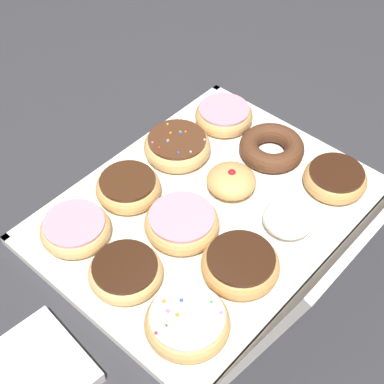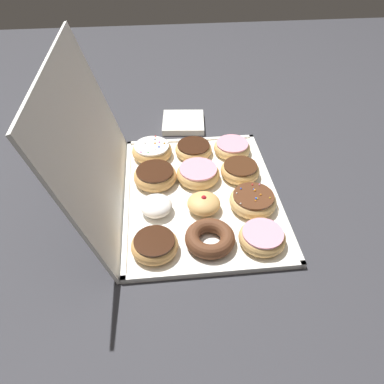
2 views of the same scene
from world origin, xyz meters
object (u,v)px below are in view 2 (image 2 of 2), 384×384
at_px(chocolate_frosted_donut_7, 195,149).
at_px(chocolate_frosted_donut_10, 155,176).
at_px(pink_frosted_donut_3, 232,147).
at_px(chocolate_frosted_donut_2, 240,170).
at_px(donut_box, 201,194).
at_px(sprinkle_donut_11, 152,150).
at_px(pink_frosted_donut_0, 262,237).
at_px(chocolate_cake_ring_donut_4, 210,238).
at_px(jelly_filled_donut_5, 205,203).
at_px(sprinkle_donut_1, 253,201).
at_px(pink_frosted_donut_6, 197,174).
at_px(powdered_filled_donut_9, 156,206).
at_px(chocolate_frosted_donut_8, 155,245).
at_px(napkin_stack, 183,122).

height_order(chocolate_frosted_donut_7, chocolate_frosted_donut_10, chocolate_frosted_donut_10).
xyz_separation_m(pink_frosted_donut_3, chocolate_frosted_donut_7, (0.00, 0.12, -0.00)).
relative_size(chocolate_frosted_donut_2, pink_frosted_donut_3, 0.98).
relative_size(donut_box, sprinkle_donut_11, 4.40).
height_order(pink_frosted_donut_0, chocolate_frosted_donut_10, chocolate_frosted_donut_10).
bearing_deg(chocolate_cake_ring_donut_4, donut_box, -0.04).
xyz_separation_m(pink_frosted_donut_0, jelly_filled_donut_5, (0.13, 0.12, 0.00)).
distance_m(sprinkle_donut_1, pink_frosted_donut_3, 0.25).
distance_m(chocolate_frosted_donut_2, pink_frosted_donut_6, 0.12).
bearing_deg(sprinkle_donut_11, chocolate_cake_ring_donut_4, -160.96).
bearing_deg(pink_frosted_donut_3, powdered_filled_donut_9, 135.06).
bearing_deg(pink_frosted_donut_6, chocolate_frosted_donut_2, -88.74).
relative_size(pink_frosted_donut_3, pink_frosted_donut_6, 0.93).
bearing_deg(pink_frosted_donut_0, jelly_filled_donut_5, 43.15).
distance_m(donut_box, sprinkle_donut_11, 0.23).
relative_size(sprinkle_donut_1, powdered_filled_donut_9, 1.49).
distance_m(chocolate_cake_ring_donut_4, pink_frosted_donut_6, 0.24).
xyz_separation_m(pink_frosted_donut_6, chocolate_frosted_donut_8, (-0.25, 0.13, -0.00)).
bearing_deg(napkin_stack, sprinkle_donut_1, -162.07).
distance_m(sprinkle_donut_1, chocolate_cake_ring_donut_4, 0.17).
xyz_separation_m(pink_frosted_donut_0, chocolate_frosted_donut_8, (0.00, 0.25, 0.00)).
relative_size(pink_frosted_donut_3, powdered_filled_donut_9, 1.38).
relative_size(powdered_filled_donut_9, sprinkle_donut_11, 0.67).
distance_m(pink_frosted_donut_6, chocolate_frosted_donut_8, 0.28).
height_order(jelly_filled_donut_5, napkin_stack, jelly_filled_donut_5).
distance_m(pink_frosted_donut_0, chocolate_cake_ring_donut_4, 0.12).
bearing_deg(chocolate_frosted_donut_2, pink_frosted_donut_0, -179.76).
bearing_deg(pink_frosted_donut_0, chocolate_frosted_donut_8, 89.60).
height_order(chocolate_frosted_donut_2, chocolate_cake_ring_donut_4, chocolate_frosted_donut_2).
xyz_separation_m(jelly_filled_donut_5, sprinkle_donut_11, (0.25, 0.13, -0.00)).
relative_size(sprinkle_donut_1, jelly_filled_donut_5, 1.43).
distance_m(chocolate_frosted_donut_8, sprinkle_donut_11, 0.38).
distance_m(chocolate_frosted_donut_7, sprinkle_donut_11, 0.13).
bearing_deg(pink_frosted_donut_0, napkin_stack, 13.58).
bearing_deg(napkin_stack, chocolate_frosted_donut_10, 161.55).
distance_m(chocolate_frosted_donut_2, chocolate_frosted_donut_8, 0.35).
bearing_deg(chocolate_frosted_donut_7, donut_box, 178.81).
height_order(powdered_filled_donut_9, chocolate_frosted_donut_10, same).
height_order(jelly_filled_donut_5, sprinkle_donut_11, jelly_filled_donut_5).
height_order(jelly_filled_donut_5, chocolate_frosted_donut_7, jelly_filled_donut_5).
relative_size(pink_frosted_donut_0, chocolate_frosted_donut_8, 1.02).
height_order(powdered_filled_donut_9, napkin_stack, powdered_filled_donut_9).
bearing_deg(donut_box, chocolate_frosted_donut_7, -1.19).
relative_size(jelly_filled_donut_5, powdered_filled_donut_9, 1.04).
relative_size(jelly_filled_donut_5, chocolate_frosted_donut_10, 0.71).
distance_m(chocolate_cake_ring_donut_4, napkin_stack, 0.56).
xyz_separation_m(pink_frosted_donut_3, chocolate_frosted_donut_8, (-0.37, 0.25, 0.00)).
bearing_deg(napkin_stack, donut_box, -177.63).
relative_size(chocolate_frosted_donut_7, chocolate_frosted_donut_8, 1.03).
bearing_deg(donut_box, pink_frosted_donut_3, -33.36).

